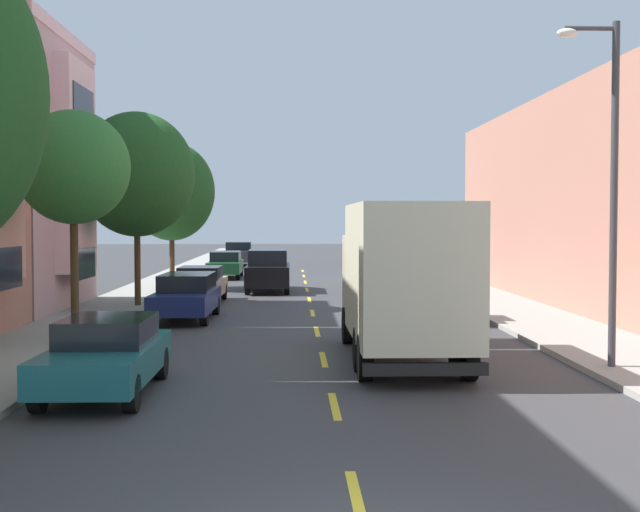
{
  "coord_description": "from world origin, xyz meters",
  "views": [
    {
      "loc": [
        -0.77,
        -7.77,
        3.26
      ],
      "look_at": [
        0.25,
        21.54,
        2.03
      ],
      "focal_mm": 47.65,
      "sensor_mm": 36.0,
      "label": 1
    }
  ],
  "objects_px": {
    "street_tree_farthest": "(172,192)",
    "parked_wagon_navy": "(186,295)",
    "street_lamp": "(608,169)",
    "parked_hatchback_silver": "(444,298)",
    "parked_pickup_charcoal": "(239,254)",
    "parked_sedan_burgundy": "(359,254)",
    "parked_wagon_red": "(407,277)",
    "parked_pickup_white": "(380,263)",
    "delivery_box_truck": "(403,275)",
    "street_tree_second": "(73,168)",
    "street_tree_third": "(137,175)",
    "parked_wagon_forest": "(226,264)",
    "parked_sedan_champagne": "(200,284)",
    "parked_sedan_teal": "(106,354)",
    "moving_black_sedan": "(268,270)"
  },
  "relations": [
    {
      "from": "parked_wagon_forest",
      "to": "moving_black_sedan",
      "type": "bearing_deg",
      "value": -74.16
    },
    {
      "from": "street_tree_third",
      "to": "parked_sedan_burgundy",
      "type": "height_order",
      "value": "street_tree_third"
    },
    {
      "from": "street_lamp",
      "to": "parked_hatchback_silver",
      "type": "relative_size",
      "value": 1.82
    },
    {
      "from": "street_tree_third",
      "to": "parked_wagon_navy",
      "type": "bearing_deg",
      "value": -57.08
    },
    {
      "from": "street_tree_second",
      "to": "parked_sedan_champagne",
      "type": "bearing_deg",
      "value": 79.75
    },
    {
      "from": "street_lamp",
      "to": "parked_hatchback_silver",
      "type": "bearing_deg",
      "value": 100.52
    },
    {
      "from": "parked_sedan_burgundy",
      "to": "parked_wagon_red",
      "type": "xyz_separation_m",
      "value": [
        0.07,
        -25.73,
        0.05
      ]
    },
    {
      "from": "parked_wagon_navy",
      "to": "parked_wagon_forest",
      "type": "bearing_deg",
      "value": 90.75
    },
    {
      "from": "parked_wagon_red",
      "to": "parked_sedan_champagne",
      "type": "bearing_deg",
      "value": -159.81
    },
    {
      "from": "street_tree_second",
      "to": "parked_sedan_burgundy",
      "type": "xyz_separation_m",
      "value": [
        10.65,
        40.22,
        -3.88
      ]
    },
    {
      "from": "street_lamp",
      "to": "street_tree_third",
      "type": "bearing_deg",
      "value": 132.41
    },
    {
      "from": "parked_sedan_champagne",
      "to": "parked_wagon_navy",
      "type": "relative_size",
      "value": 0.96
    },
    {
      "from": "parked_pickup_white",
      "to": "parked_wagon_navy",
      "type": "bearing_deg",
      "value": -112.48
    },
    {
      "from": "street_tree_farthest",
      "to": "parked_wagon_forest",
      "type": "xyz_separation_m",
      "value": [
        1.94,
        7.74,
        -3.82
      ]
    },
    {
      "from": "street_tree_farthest",
      "to": "parked_wagon_red",
      "type": "height_order",
      "value": "street_tree_farthest"
    },
    {
      "from": "parked_hatchback_silver",
      "to": "parked_sedan_teal",
      "type": "bearing_deg",
      "value": -126.87
    },
    {
      "from": "parked_wagon_navy",
      "to": "street_tree_second",
      "type": "bearing_deg",
      "value": -111.14
    },
    {
      "from": "delivery_box_truck",
      "to": "parked_pickup_white",
      "type": "relative_size",
      "value": 1.39
    },
    {
      "from": "street_tree_farthest",
      "to": "parked_sedan_burgundy",
      "type": "relative_size",
      "value": 1.5
    },
    {
      "from": "parked_wagon_navy",
      "to": "parked_pickup_white",
      "type": "xyz_separation_m",
      "value": [
        8.57,
        20.71,
        0.02
      ]
    },
    {
      "from": "street_tree_second",
      "to": "parked_wagon_navy",
      "type": "relative_size",
      "value": 1.26
    },
    {
      "from": "street_tree_farthest",
      "to": "delivery_box_truck",
      "type": "xyz_separation_m",
      "value": [
        8.2,
        -21.14,
        -2.61
      ]
    },
    {
      "from": "delivery_box_truck",
      "to": "parked_wagon_forest",
      "type": "xyz_separation_m",
      "value": [
        -6.26,
        28.88,
        -1.21
      ]
    },
    {
      "from": "parked_sedan_teal",
      "to": "moving_black_sedan",
      "type": "distance_m",
      "value": 22.94
    },
    {
      "from": "parked_wagon_navy",
      "to": "street_tree_farthest",
      "type": "bearing_deg",
      "value": 99.99
    },
    {
      "from": "parked_wagon_navy",
      "to": "street_lamp",
      "type": "bearing_deg",
      "value": -44.93
    },
    {
      "from": "parked_wagon_red",
      "to": "moving_black_sedan",
      "type": "xyz_separation_m",
      "value": [
        -6.12,
        2.03,
        0.18
      ]
    },
    {
      "from": "parked_sedan_champagne",
      "to": "parked_pickup_charcoal",
      "type": "distance_m",
      "value": 27.73
    },
    {
      "from": "parked_pickup_white",
      "to": "parked_hatchback_silver",
      "type": "bearing_deg",
      "value": -90.43
    },
    {
      "from": "parked_hatchback_silver",
      "to": "parked_pickup_charcoal",
      "type": "relative_size",
      "value": 0.75
    },
    {
      "from": "parked_hatchback_silver",
      "to": "parked_wagon_navy",
      "type": "bearing_deg",
      "value": 175.23
    },
    {
      "from": "street_tree_farthest",
      "to": "parked_wagon_forest",
      "type": "distance_m",
      "value": 8.85
    },
    {
      "from": "street_lamp",
      "to": "delivery_box_truck",
      "type": "xyz_separation_m",
      "value": [
        -4.16,
        1.48,
        -2.33
      ]
    },
    {
      "from": "street_lamp",
      "to": "parked_wagon_navy",
      "type": "xyz_separation_m",
      "value": [
        -10.16,
        10.13,
        -3.54
      ]
    },
    {
      "from": "street_tree_farthest",
      "to": "parked_pickup_white",
      "type": "distance_m",
      "value": 14.07
    },
    {
      "from": "street_lamp",
      "to": "parked_pickup_white",
      "type": "bearing_deg",
      "value": 92.95
    },
    {
      "from": "street_tree_farthest",
      "to": "parked_sedan_burgundy",
      "type": "distance_m",
      "value": 24.79
    },
    {
      "from": "parked_sedan_burgundy",
      "to": "parked_wagon_forest",
      "type": "xyz_separation_m",
      "value": [
        -8.71,
        -14.31,
        0.05
      ]
    },
    {
      "from": "street_lamp",
      "to": "parked_sedan_teal",
      "type": "distance_m",
      "value": 10.97
    },
    {
      "from": "street_tree_farthest",
      "to": "parked_sedan_teal",
      "type": "xyz_separation_m",
      "value": [
        2.16,
        -24.45,
        -3.88
      ]
    },
    {
      "from": "parked_hatchback_silver",
      "to": "parked_wagon_red",
      "type": "xyz_separation_m",
      "value": [
        0.11,
        9.51,
        0.05
      ]
    },
    {
      "from": "street_tree_third",
      "to": "parked_wagon_forest",
      "type": "bearing_deg",
      "value": 83.43
    },
    {
      "from": "street_tree_farthest",
      "to": "parked_wagon_navy",
      "type": "height_order",
      "value": "street_tree_farthest"
    },
    {
      "from": "moving_black_sedan",
      "to": "parked_wagon_red",
      "type": "bearing_deg",
      "value": -18.4
    },
    {
      "from": "parked_hatchback_silver",
      "to": "moving_black_sedan",
      "type": "bearing_deg",
      "value": 117.49
    },
    {
      "from": "parked_wagon_forest",
      "to": "parked_sedan_burgundy",
      "type": "bearing_deg",
      "value": 58.66
    },
    {
      "from": "moving_black_sedan",
      "to": "delivery_box_truck",
      "type": "bearing_deg",
      "value": -79.54
    },
    {
      "from": "street_tree_third",
      "to": "parked_sedan_teal",
      "type": "distance_m",
      "value": 16.07
    },
    {
      "from": "parked_sedan_burgundy",
      "to": "parked_pickup_white",
      "type": "distance_m",
      "value": 13.83
    },
    {
      "from": "parked_pickup_charcoal",
      "to": "parked_wagon_navy",
      "type": "bearing_deg",
      "value": -89.52
    }
  ]
}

